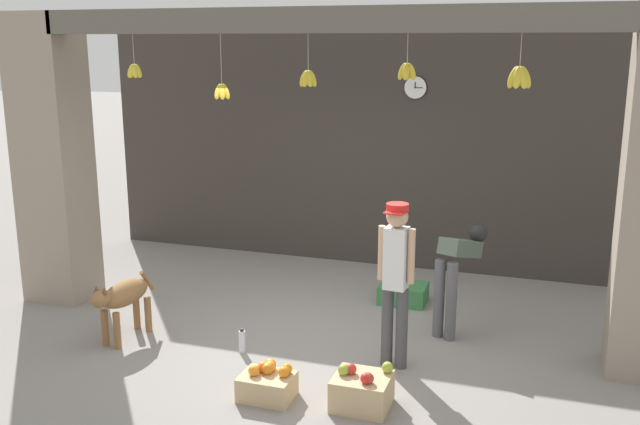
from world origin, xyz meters
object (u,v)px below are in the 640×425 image
Objects in this scene: shopkeeper at (396,274)px; wall_clock at (415,88)px; worker_stooping at (457,266)px; fruit_crate_apples at (362,390)px; dog at (123,297)px; water_bottle at (242,341)px; fruit_crate_oranges at (268,383)px; produce_box_green at (403,293)px.

wall_clock is at bearing -76.03° from shopkeeper.
fruit_crate_apples is at bearing -84.81° from worker_stooping.
dog is 0.85× the size of worker_stooping.
worker_stooping is 1.98m from fruit_crate_apples.
wall_clock is at bearing 151.82° from dog.
worker_stooping is 4.35× the size of water_bottle.
dog is 1.97× the size of fruit_crate_apples.
fruit_crate_oranges is (1.83, -0.66, -0.32)m from dog.
fruit_crate_apples is at bearing -85.83° from produce_box_green.
water_bottle is (-0.58, 0.76, -0.02)m from fruit_crate_oranges.
water_bottle is at bearing 12.14° from shopkeeper.
dog is 3.40m from worker_stooping.
fruit_crate_oranges is 1.81× the size of water_bottle.
wall_clock is at bearing 134.35° from worker_stooping.
wall_clock reaches higher than fruit_crate_apples.
fruit_crate_oranges is 0.80m from fruit_crate_apples.
dog is 1.98m from fruit_crate_oranges.
worker_stooping is 2.00× the size of produce_box_green.
shopkeeper is 3.37× the size of fruit_crate_apples.
dog is 3.09× the size of wall_clock.
worker_stooping is at bearing 119.02° from dog.
fruit_crate_apples is (2.63, -0.56, -0.30)m from dog.
wall_clock is at bearing 95.48° from fruit_crate_apples.
wall_clock is (-0.36, 3.80, 2.23)m from fruit_crate_apples.
worker_stooping reaches higher than fruit_crate_oranges.
fruit_crate_apples is 1.53m from water_bottle.
water_bottle is at bearing 154.58° from fruit_crate_apples.
dog is at bearing -137.32° from worker_stooping.
wall_clock reaches higher than dog.
water_bottle is at bearing 127.57° from fruit_crate_oranges.
produce_box_green is 1.82× the size of wall_clock.
dog is at bearing -141.80° from produce_box_green.
wall_clock is (2.27, 3.24, 1.93)m from dog.
water_bottle is 0.83× the size of wall_clock.
produce_box_green is at bearing 135.02° from dog.
fruit_crate_oranges is (-0.88, -0.93, -0.77)m from shopkeeper.
worker_stooping is 2.41m from fruit_crate_oranges.
shopkeeper reaches higher than fruit_crate_oranges.
worker_stooping is at bearing -66.14° from wall_clock.
shopkeeper is 1.67m from water_bottle.
worker_stooping is 1.12m from produce_box_green.
fruit_crate_oranges is 0.83× the size of produce_box_green.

